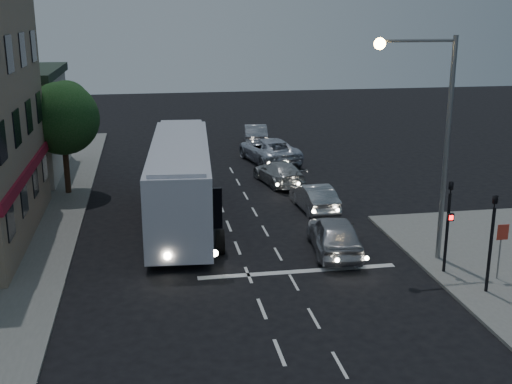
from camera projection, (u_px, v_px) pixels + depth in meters
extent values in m
plane|color=black|center=(257.00, 297.00, 23.28)|extent=(120.00, 120.00, 0.00)
cube|color=silver|center=(279.00, 352.00, 19.48)|extent=(0.12, 1.60, 0.01)
cube|color=silver|center=(262.00, 309.00, 22.33)|extent=(0.12, 1.60, 0.01)
cube|color=silver|center=(248.00, 275.00, 25.17)|extent=(0.12, 1.60, 0.01)
cube|color=silver|center=(238.00, 248.00, 28.02)|extent=(0.12, 1.60, 0.01)
cube|color=silver|center=(229.00, 226.00, 30.86)|extent=(0.12, 1.60, 0.01)
cube|color=silver|center=(221.00, 208.00, 33.70)|extent=(0.12, 1.60, 0.01)
cube|color=silver|center=(215.00, 192.00, 36.55)|extent=(0.12, 1.60, 0.01)
cube|color=silver|center=(210.00, 179.00, 39.39)|extent=(0.12, 1.60, 0.01)
cube|color=silver|center=(340.00, 365.00, 18.80)|extent=(0.10, 1.50, 0.01)
cube|color=silver|center=(314.00, 318.00, 21.64)|extent=(0.10, 1.50, 0.01)
cube|color=silver|center=(294.00, 282.00, 24.48)|extent=(0.10, 1.50, 0.01)
cube|color=silver|center=(278.00, 254.00, 27.33)|extent=(0.10, 1.50, 0.01)
cube|color=silver|center=(265.00, 231.00, 30.17)|extent=(0.10, 1.50, 0.01)
cube|color=silver|center=(255.00, 212.00, 33.01)|extent=(0.10, 1.50, 0.01)
cube|color=silver|center=(246.00, 196.00, 35.86)|extent=(0.10, 1.50, 0.01)
cube|color=silver|center=(238.00, 182.00, 38.70)|extent=(0.10, 1.50, 0.01)
cube|color=silver|center=(231.00, 170.00, 41.54)|extent=(0.10, 1.50, 0.01)
cube|color=silver|center=(298.00, 271.00, 25.50)|extent=(8.00, 0.35, 0.01)
cube|color=silver|center=(181.00, 180.00, 30.88)|extent=(3.65, 13.18, 3.47)
cube|color=silver|center=(179.00, 144.00, 30.39)|extent=(3.19, 12.72, 0.20)
cube|color=black|center=(190.00, 209.00, 24.61)|extent=(2.50, 0.31, 1.63)
cube|color=black|center=(207.00, 162.00, 31.43)|extent=(0.83, 10.82, 0.98)
cube|color=black|center=(151.00, 165.00, 30.98)|extent=(0.83, 10.82, 0.98)
cube|color=maroon|center=(207.00, 183.00, 32.27)|extent=(0.47, 5.95, 1.52)
cube|color=maroon|center=(152.00, 185.00, 31.82)|extent=(0.47, 5.95, 1.52)
cylinder|color=black|center=(155.00, 246.00, 26.77)|extent=(0.46, 1.11, 1.09)
cylinder|color=black|center=(220.00, 242.00, 27.22)|extent=(0.46, 1.11, 1.09)
cylinder|color=black|center=(153.00, 197.00, 33.67)|extent=(0.46, 1.11, 1.09)
cylinder|color=black|center=(204.00, 195.00, 34.11)|extent=(0.46, 1.11, 1.09)
cylinder|color=black|center=(152.00, 188.00, 35.41)|extent=(0.46, 1.11, 1.09)
cylinder|color=black|center=(201.00, 186.00, 35.85)|extent=(0.46, 1.11, 1.09)
cylinder|color=#FFF2CC|center=(167.00, 256.00, 24.90)|extent=(0.29, 0.07, 0.28)
cylinder|color=#FFF2CC|center=(215.00, 253.00, 25.20)|extent=(0.29, 0.07, 0.28)
imported|color=#B2B2B8|center=(334.00, 234.00, 27.31)|extent=(2.44, 4.94, 1.62)
imported|color=#ADAEB0|center=(314.00, 197.00, 33.12)|extent=(1.74, 4.35, 1.41)
imported|color=#B7B7B7|center=(279.00, 173.00, 38.14)|extent=(2.76, 5.00, 1.37)
imported|color=silver|center=(269.00, 150.00, 43.57)|extent=(3.88, 6.44, 1.67)
imported|color=#9FA0A7|center=(255.00, 134.00, 49.40)|extent=(2.18, 4.93, 1.57)
cylinder|color=black|center=(447.00, 233.00, 24.80)|extent=(0.12, 0.12, 3.20)
imported|color=black|center=(451.00, 182.00, 24.24)|extent=(0.15, 0.18, 0.90)
cube|color=black|center=(450.00, 217.00, 24.44)|extent=(0.25, 0.12, 0.30)
cube|color=#FF0C0C|center=(451.00, 218.00, 24.37)|extent=(0.16, 0.02, 0.18)
cylinder|color=black|center=(490.00, 250.00, 23.02)|extent=(0.12, 0.12, 3.20)
imported|color=black|center=(496.00, 195.00, 22.45)|extent=(0.18, 0.15, 0.90)
cylinder|color=slate|center=(499.00, 254.00, 24.29)|extent=(0.06, 0.06, 2.00)
cube|color=#B53021|center=(503.00, 232.00, 23.98)|extent=(0.45, 0.03, 0.60)
cylinder|color=slate|center=(446.00, 152.00, 25.39)|extent=(0.20, 0.20, 9.00)
cylinder|color=slate|center=(418.00, 41.00, 23.97)|extent=(3.00, 0.12, 0.12)
sphere|color=#FFBF59|center=(380.00, 44.00, 23.76)|extent=(0.44, 0.44, 0.44)
cube|color=maroon|center=(29.00, 171.00, 28.55)|extent=(0.15, 12.00, 0.50)
cube|color=black|center=(10.00, 219.00, 24.50)|extent=(0.06, 1.30, 1.50)
cube|color=black|center=(24.00, 197.00, 27.34)|extent=(0.06, 1.30, 1.50)
cube|color=black|center=(35.00, 180.00, 30.19)|extent=(0.06, 1.30, 1.50)
cube|color=black|center=(44.00, 165.00, 33.03)|extent=(0.06, 1.30, 1.50)
cube|color=black|center=(2.00, 142.00, 23.68)|extent=(0.06, 1.30, 1.50)
cube|color=black|center=(17.00, 128.00, 26.52)|extent=(0.06, 1.30, 1.50)
cube|color=black|center=(29.00, 116.00, 29.36)|extent=(0.06, 1.30, 1.50)
cube|color=black|center=(39.00, 107.00, 32.21)|extent=(0.06, 1.30, 1.50)
cube|color=black|center=(9.00, 54.00, 25.70)|extent=(0.06, 1.30, 1.50)
cube|color=black|center=(22.00, 50.00, 28.54)|extent=(0.06, 1.30, 1.50)
cube|color=black|center=(33.00, 46.00, 31.38)|extent=(0.06, 1.30, 1.50)
cylinder|color=black|center=(67.00, 168.00, 35.75)|extent=(0.32, 0.32, 2.80)
sphere|color=#0C360E|center=(62.00, 118.00, 34.98)|extent=(4.00, 4.00, 4.00)
sphere|color=#30582B|center=(66.00, 104.00, 35.39)|extent=(2.60, 2.60, 2.60)
sphere|color=#0C360E|center=(55.00, 113.00, 34.25)|extent=(2.40, 2.40, 2.40)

